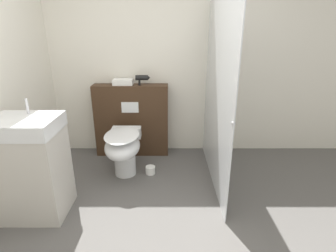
# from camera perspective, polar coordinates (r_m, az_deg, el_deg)

# --- Properties ---
(ground_plane) EXTENTS (12.00, 12.00, 0.00)m
(ground_plane) POSITION_cam_1_polar(r_m,az_deg,el_deg) (2.30, -3.56, -25.41)
(ground_plane) COLOR #565451
(wall_back) EXTENTS (8.00, 0.06, 2.50)m
(wall_back) POSITION_cam_1_polar(r_m,az_deg,el_deg) (3.57, -2.16, 13.83)
(wall_back) COLOR silver
(wall_back) RESTS_ON ground_plane
(partition_panel) EXTENTS (0.98, 0.23, 0.97)m
(partition_panel) POSITION_cam_1_polar(r_m,az_deg,el_deg) (3.61, -7.91, 1.27)
(partition_panel) COLOR #3D2819
(partition_panel) RESTS_ON ground_plane
(shower_glass) EXTENTS (0.04, 1.59, 1.98)m
(shower_glass) POSITION_cam_1_polar(r_m,az_deg,el_deg) (2.85, 10.54, 6.51)
(shower_glass) COLOR silver
(shower_glass) RESTS_ON ground_plane
(toilet) EXTENTS (0.39, 0.68, 0.56)m
(toilet) POSITION_cam_1_polar(r_m,az_deg,el_deg) (3.08, -9.72, -4.79)
(toilet) COLOR white
(toilet) RESTS_ON ground_plane
(sink_vanity) EXTENTS (0.58, 0.48, 1.08)m
(sink_vanity) POSITION_cam_1_polar(r_m,az_deg,el_deg) (2.70, -27.71, -7.99)
(sink_vanity) COLOR beige
(sink_vanity) RESTS_ON ground_plane
(hair_drier) EXTENTS (0.19, 0.07, 0.13)m
(hair_drier) POSITION_cam_1_polar(r_m,az_deg,el_deg) (3.43, -5.65, 10.37)
(hair_drier) COLOR black
(hair_drier) RESTS_ON partition_panel
(folded_towel) EXTENTS (0.25, 0.16, 0.07)m
(folded_towel) POSITION_cam_1_polar(r_m,az_deg,el_deg) (3.50, -9.79, 9.43)
(folded_towel) COLOR white
(folded_towel) RESTS_ON partition_panel
(spare_toilet_roll) EXTENTS (0.12, 0.12, 0.09)m
(spare_toilet_roll) POSITION_cam_1_polar(r_m,az_deg,el_deg) (3.23, -3.90, -9.54)
(spare_toilet_roll) COLOR white
(spare_toilet_roll) RESTS_ON ground_plane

